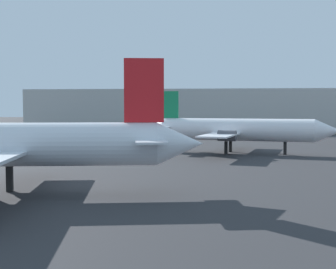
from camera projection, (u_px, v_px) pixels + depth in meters
airplane_far_left at (234, 130)px, 66.13m from camera, size 28.68×22.35×9.05m
terminal_building at (183, 110)px, 131.99m from camera, size 86.05×22.92×11.55m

